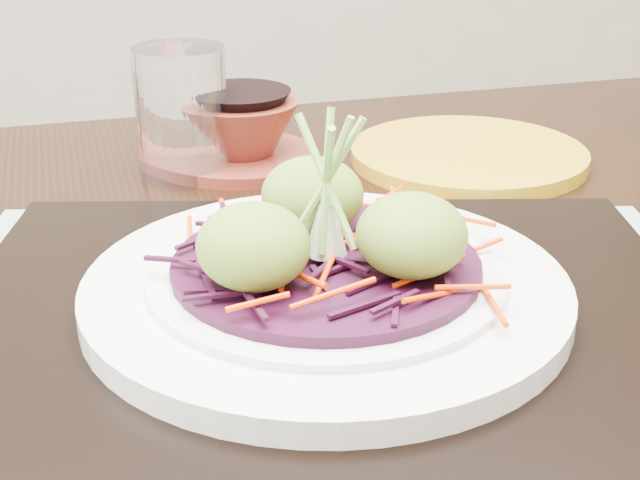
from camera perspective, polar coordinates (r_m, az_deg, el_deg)
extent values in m
cube|color=black|center=(0.59, -2.74, -5.08)|extent=(1.39, 1.01, 0.04)
cube|color=black|center=(1.33, 19.39, -8.97)|extent=(0.07, 0.07, 0.77)
cube|color=gray|center=(0.53, 0.38, -6.00)|extent=(0.55, 0.46, 0.00)
cube|color=black|center=(0.52, 0.38, -4.88)|extent=(0.47, 0.38, 0.02)
cylinder|color=silver|center=(0.51, 0.38, -3.20)|extent=(0.28, 0.28, 0.01)
cylinder|color=silver|center=(0.51, 0.39, -2.25)|extent=(0.20, 0.20, 0.01)
cylinder|color=#300920|center=(0.50, 0.39, -1.60)|extent=(0.18, 0.18, 0.01)
ellipsoid|color=olive|center=(0.47, -4.26, -0.47)|extent=(0.07, 0.07, 0.05)
ellipsoid|color=olive|center=(0.48, 5.91, 0.26)|extent=(0.07, 0.07, 0.05)
ellipsoid|color=olive|center=(0.54, -0.46, 2.84)|extent=(0.07, 0.07, 0.05)
cylinder|color=white|center=(0.78, -8.84, 8.10)|extent=(0.09, 0.09, 0.11)
cylinder|color=maroon|center=(0.81, -5.02, 5.22)|extent=(0.15, 0.15, 0.01)
cylinder|color=#B68614|center=(0.83, 9.46, 5.41)|extent=(0.25, 0.25, 0.01)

